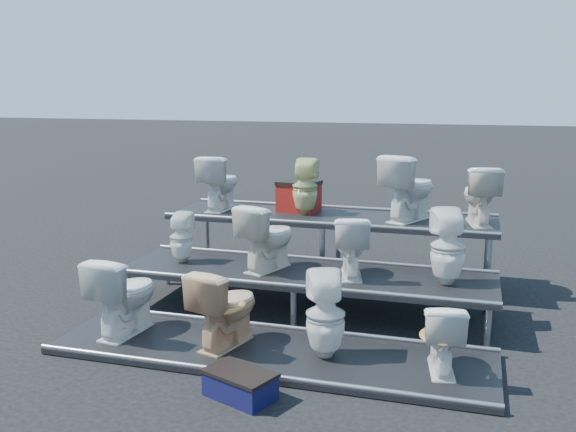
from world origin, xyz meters
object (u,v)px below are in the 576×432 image
(toilet_0, at_px, (124,294))
(toilet_2, at_px, (326,315))
(toilet_8, at_px, (220,182))
(toilet_9, at_px, (305,187))
(toilet_4, at_px, (181,238))
(toilet_5, at_px, (267,236))
(red_crate, at_px, (299,198))
(toilet_3, at_px, (442,336))
(toilet_10, at_px, (409,187))
(toilet_1, at_px, (226,306))
(toilet_6, at_px, (351,246))
(step_stool, at_px, (240,386))
(toilet_11, at_px, (480,195))
(toilet_7, at_px, (448,247))

(toilet_0, bearing_deg, toilet_2, -174.39)
(toilet_8, relative_size, toilet_9, 1.02)
(toilet_4, relative_size, toilet_5, 0.78)
(toilet_2, height_order, red_crate, red_crate)
(toilet_5, bearing_deg, toilet_3, 166.26)
(toilet_8, relative_size, toilet_10, 0.90)
(toilet_1, relative_size, toilet_2, 0.96)
(toilet_6, height_order, step_stool, toilet_6)
(toilet_1, distance_m, toilet_11, 3.55)
(toilet_7, bearing_deg, toilet_3, 76.67)
(toilet_3, height_order, toilet_10, toilet_10)
(toilet_4, xyz_separation_m, toilet_6, (2.04, 0.00, 0.05))
(toilet_10, bearing_deg, toilet_8, 24.99)
(toilet_8, bearing_deg, toilet_2, 130.16)
(toilet_2, xyz_separation_m, toilet_10, (0.46, 2.60, 0.82))
(toilet_11, bearing_deg, toilet_7, 65.65)
(toilet_3, bearing_deg, toilet_5, -41.71)
(toilet_6, height_order, toilet_10, toilet_10)
(toilet_8, bearing_deg, step_stool, 115.85)
(toilet_7, height_order, toilet_8, toilet_8)
(toilet_10, xyz_separation_m, red_crate, (-1.48, 0.18, -0.24))
(toilet_0, bearing_deg, red_crate, -104.99)
(toilet_2, xyz_separation_m, toilet_4, (-2.07, 1.30, 0.30))
(toilet_9, relative_size, toilet_10, 0.88)
(toilet_4, bearing_deg, toilet_1, 126.32)
(toilet_2, height_order, toilet_5, toilet_5)
(toilet_9, distance_m, red_crate, 0.29)
(toilet_3, bearing_deg, toilet_11, -104.83)
(toilet_1, relative_size, toilet_11, 1.07)
(toilet_11, bearing_deg, step_stool, 50.94)
(toilet_5, bearing_deg, toilet_2, 146.12)
(toilet_3, distance_m, toilet_5, 2.45)
(step_stool, bearing_deg, toilet_7, 76.53)
(toilet_0, height_order, toilet_9, toilet_9)
(toilet_6, distance_m, toilet_10, 1.46)
(toilet_3, bearing_deg, toilet_10, -86.36)
(toilet_7, bearing_deg, toilet_1, 18.28)
(red_crate, relative_size, step_stool, 0.91)
(toilet_5, distance_m, red_crate, 1.49)
(toilet_10, height_order, step_stool, toilet_10)
(toilet_2, distance_m, toilet_9, 2.85)
(toilet_3, xyz_separation_m, red_crate, (-2.07, 2.78, 0.66))
(toilet_1, xyz_separation_m, toilet_2, (0.98, 0.00, 0.02))
(toilet_1, relative_size, toilet_4, 1.29)
(toilet_1, bearing_deg, toilet_8, -51.73)
(toilet_5, distance_m, toilet_11, 2.66)
(toilet_4, relative_size, toilet_8, 0.80)
(toilet_5, height_order, toilet_10, toilet_10)
(step_stool, bearing_deg, red_crate, 119.56)
(toilet_10, bearing_deg, red_crate, 18.11)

